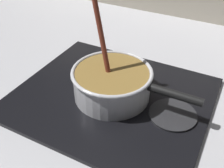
{
  "coord_description": "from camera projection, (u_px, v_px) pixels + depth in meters",
  "views": [
    {
      "loc": [
        0.4,
        -0.46,
        0.52
      ],
      "look_at": [
        0.12,
        0.09,
        0.05
      ],
      "focal_mm": 42.94,
      "sensor_mm": 36.0,
      "label": 1
    }
  ],
  "objects": [
    {
      "name": "ground",
      "position": [
        64.0,
        109.0,
        0.8
      ],
      "size": [
        2.4,
        1.6,
        0.04
      ],
      "primitive_type": "cube",
      "color": "#B7B7BC"
    },
    {
      "name": "spare_burner",
      "position": [
        173.0,
        114.0,
        0.73
      ],
      "size": [
        0.13,
        0.13,
        0.01
      ],
      "primitive_type": "cylinder",
      "color": "#262628",
      "rests_on": "hob_plate"
    },
    {
      "name": "cooking_pan",
      "position": [
        112.0,
        82.0,
        0.77
      ],
      "size": [
        0.37,
        0.23,
        0.35
      ],
      "color": "silver",
      "rests_on": "hob_plate"
    },
    {
      "name": "burner_ring",
      "position": [
        112.0,
        94.0,
        0.8
      ],
      "size": [
        0.16,
        0.16,
        0.01
      ],
      "primitive_type": "torus",
      "color": "#592D0C",
      "rests_on": "hob_plate"
    },
    {
      "name": "hob_plate",
      "position": [
        112.0,
        97.0,
        0.8
      ],
      "size": [
        0.56,
        0.48,
        0.01
      ],
      "primitive_type": "cube",
      "color": "black",
      "rests_on": "ground"
    }
  ]
}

